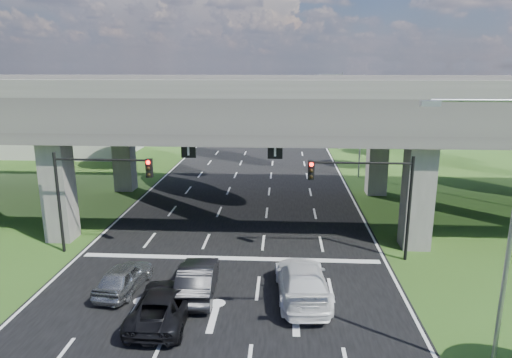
# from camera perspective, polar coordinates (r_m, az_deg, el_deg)

# --- Properties ---
(ground) EXTENTS (160.00, 160.00, 0.00)m
(ground) POSITION_cam_1_polar(r_m,az_deg,el_deg) (23.43, -4.28, -13.37)
(ground) COLOR #2C4717
(ground) RESTS_ON ground
(road) EXTENTS (18.00, 120.00, 0.03)m
(road) POSITION_cam_1_polar(r_m,az_deg,el_deg) (32.58, -1.96, -5.29)
(road) COLOR black
(road) RESTS_ON ground
(overpass) EXTENTS (80.00, 15.00, 10.00)m
(overpass) POSITION_cam_1_polar(r_m,az_deg,el_deg) (32.88, -1.75, 9.01)
(overpass) COLOR #312F2D
(overpass) RESTS_ON ground
(warehouse) EXTENTS (20.00, 10.00, 4.00)m
(warehouse) POSITION_cam_1_polar(r_m,az_deg,el_deg) (63.30, -23.93, 4.80)
(warehouse) COLOR #9E9E99
(warehouse) RESTS_ON ground
(signal_right) EXTENTS (5.76, 0.54, 6.00)m
(signal_right) POSITION_cam_1_polar(r_m,az_deg,el_deg) (25.89, 14.18, -1.15)
(signal_right) COLOR black
(signal_right) RESTS_ON ground
(signal_left) EXTENTS (5.76, 0.54, 6.00)m
(signal_left) POSITION_cam_1_polar(r_m,az_deg,el_deg) (27.60, -19.64, -0.61)
(signal_left) COLOR black
(signal_left) RESTS_ON ground
(streetlight_near) EXTENTS (3.38, 0.25, 10.00)m
(streetlight_near) POSITION_cam_1_polar(r_m,az_deg,el_deg) (17.00, 28.25, -4.47)
(streetlight_near) COLOR gray
(streetlight_near) RESTS_ON ground
(streetlight_far) EXTENTS (3.38, 0.25, 10.00)m
(streetlight_far) POSITION_cam_1_polar(r_m,az_deg,el_deg) (45.46, 12.55, 7.42)
(streetlight_far) COLOR gray
(streetlight_far) RESTS_ON ground
(streetlight_beyond) EXTENTS (3.38, 0.25, 10.00)m
(streetlight_beyond) POSITION_cam_1_polar(r_m,az_deg,el_deg) (61.24, 10.24, 9.13)
(streetlight_beyond) COLOR gray
(streetlight_beyond) RESTS_ON ground
(tree_left_near) EXTENTS (4.50, 4.50, 7.80)m
(tree_left_near) POSITION_cam_1_polar(r_m,az_deg,el_deg) (49.94, -16.50, 6.55)
(tree_left_near) COLOR black
(tree_left_near) RESTS_ON ground
(tree_left_mid) EXTENTS (3.91, 3.90, 6.76)m
(tree_left_mid) POSITION_cam_1_polar(r_m,az_deg,el_deg) (58.50, -16.62, 6.91)
(tree_left_mid) COLOR black
(tree_left_mid) RESTS_ON ground
(tree_left_far) EXTENTS (4.80, 4.80, 8.32)m
(tree_left_far) POSITION_cam_1_polar(r_m,az_deg,el_deg) (64.85, -10.92, 8.73)
(tree_left_far) COLOR black
(tree_left_far) RESTS_ON ground
(tree_right_near) EXTENTS (4.20, 4.20, 7.28)m
(tree_right_near) POSITION_cam_1_polar(r_m,az_deg,el_deg) (50.06, 15.12, 6.29)
(tree_right_near) COLOR black
(tree_right_near) RESTS_ON ground
(tree_right_mid) EXTENTS (3.91, 3.90, 6.76)m
(tree_right_mid) POSITION_cam_1_polar(r_m,az_deg,el_deg) (58.50, 16.45, 6.92)
(tree_right_mid) COLOR black
(tree_right_mid) RESTS_ON ground
(tree_right_far) EXTENTS (4.50, 4.50, 7.80)m
(tree_right_far) POSITION_cam_1_polar(r_m,az_deg,el_deg) (65.53, 11.50, 8.47)
(tree_right_far) COLOR black
(tree_right_far) RESTS_ON ground
(car_silver) EXTENTS (2.11, 4.22, 1.38)m
(car_silver) POSITION_cam_1_polar(r_m,az_deg,el_deg) (23.62, -16.18, -11.74)
(car_silver) COLOR gray
(car_silver) RESTS_ON road
(car_dark) EXTENTS (1.95, 4.88, 1.58)m
(car_dark) POSITION_cam_1_polar(r_m,az_deg,el_deg) (22.54, -7.31, -12.28)
(car_dark) COLOR black
(car_dark) RESTS_ON road
(car_white) EXTENTS (2.75, 5.92, 1.67)m
(car_white) POSITION_cam_1_polar(r_m,az_deg,el_deg) (22.13, 5.79, -12.62)
(car_white) COLOR silver
(car_white) RESTS_ON road
(car_trailing) EXTENTS (2.34, 5.05, 1.40)m
(car_trailing) POSITION_cam_1_polar(r_m,az_deg,el_deg) (20.80, -11.50, -15.10)
(car_trailing) COLOR black
(car_trailing) RESTS_ON road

